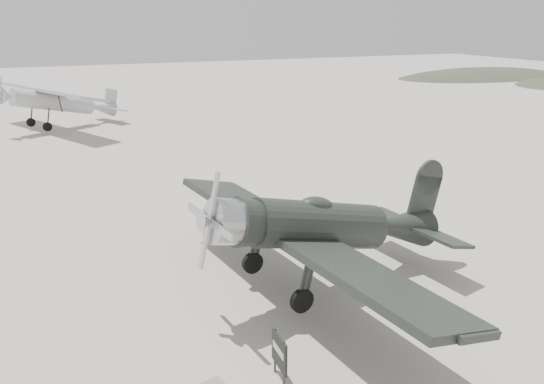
% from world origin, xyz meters
% --- Properties ---
extents(ground, '(160.00, 160.00, 0.00)m').
position_xyz_m(ground, '(0.00, 0.00, 0.00)').
color(ground, '#9B938A').
rests_on(ground, ground).
extents(hill_northeast, '(32.00, 16.00, 5.20)m').
position_xyz_m(hill_northeast, '(50.00, 40.00, 0.00)').
color(hill_northeast, '#323A2A').
rests_on(hill_northeast, ground).
extents(lowwing_monoplane, '(8.42, 11.75, 3.77)m').
position_xyz_m(lowwing_monoplane, '(1.26, -4.37, 2.00)').
color(lowwing_monoplane, black).
rests_on(lowwing_monoplane, ground).
extents(highwing_monoplane, '(9.33, 12.00, 3.52)m').
position_xyz_m(highwing_monoplane, '(-4.99, 24.28, 2.20)').
color(highwing_monoplane, '#ACAFB2').
rests_on(highwing_monoplane, ground).
extents(sign_board, '(0.09, 0.80, 1.15)m').
position_xyz_m(sign_board, '(-1.74, -7.66, 0.69)').
color(sign_board, '#333333').
rests_on(sign_board, ground).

